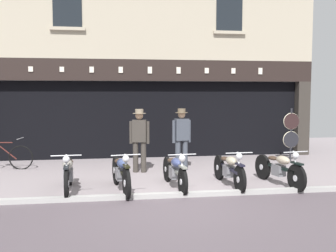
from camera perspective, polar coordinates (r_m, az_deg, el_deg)
ground at (r=7.44m, az=2.42°, el=-12.69°), size 23.38×22.00×0.18m
shop_facade at (r=15.00m, az=-3.40°, el=3.21°), size 11.68×4.42×6.73m
motorcycle_left at (r=9.05m, az=-14.28°, el=-6.61°), size 0.62×2.00×0.92m
motorcycle_center_left at (r=8.89m, az=-6.85°, el=-6.66°), size 0.62×2.10×0.93m
motorcycle_center at (r=9.11m, az=0.98°, el=-6.49°), size 0.62×2.05×0.89m
motorcycle_center_right at (r=9.41m, az=8.86°, el=-6.16°), size 0.62×2.06×0.90m
motorcycle_right at (r=9.75m, az=15.85°, el=-5.89°), size 0.62×2.02×0.91m
salesman_left at (r=10.87m, az=-4.17°, el=-1.59°), size 0.55×0.37×1.76m
shopkeeper_center at (r=11.16m, az=1.98°, el=-1.44°), size 0.55×0.36×1.76m
tyre_sign_pole at (r=13.22m, az=17.45°, el=-0.70°), size 0.54×0.06×1.71m
advert_board_near at (r=13.38m, az=-12.39°, el=2.88°), size 0.71×0.03×1.09m
leaning_bicycle at (r=12.31m, az=-22.83°, el=-4.09°), size 1.70×0.50×0.94m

